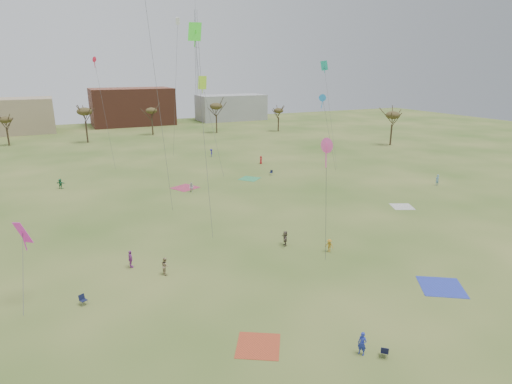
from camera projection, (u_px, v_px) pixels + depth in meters
name	position (u px, v px, depth m)	size (l,w,h in m)	color
ground	(314.00, 286.00, 37.51)	(260.00, 260.00, 0.00)	#30541A
flyer_near_right	(362.00, 344.00, 28.37)	(0.60, 0.40, 1.66)	#212E98
spectator_fore_b	(165.00, 266.00, 39.45)	(0.81, 0.63, 1.67)	tan
spectator_fore_c	(285.00, 238.00, 45.83)	(1.55, 0.49, 1.67)	brown
flyer_mid_b	(329.00, 245.00, 44.31)	(0.91, 0.52, 1.41)	#B48221
flyer_mid_c	(437.00, 180.00, 69.27)	(0.67, 0.44, 1.83)	#6FA0BA
spectator_mid_d	(131.00, 259.00, 40.75)	(1.02, 0.43, 1.75)	#A344A5
spectator_mid_e	(192.00, 187.00, 65.51)	(0.74, 0.57, 1.52)	silver
flyer_far_a	(60.00, 184.00, 67.42)	(1.50, 0.48, 1.62)	#28794A
flyer_far_b	(261.00, 160.00, 84.76)	(0.78, 0.51, 1.60)	#AF1E24
flyer_far_c	(211.00, 153.00, 91.53)	(1.08, 0.62, 1.68)	navy
blanket_red	(258.00, 346.00, 29.44)	(2.98, 2.98, 0.03)	#B64224
blanket_blue	(441.00, 287.00, 37.32)	(3.63, 3.63, 0.03)	#2A3CB7
blanket_cream	(402.00, 207.00, 58.82)	(2.81, 2.81, 0.03)	beige
blanket_plum	(185.00, 188.00, 68.07)	(3.58, 3.58, 0.03)	#A93452
blanket_olive	(250.00, 179.00, 73.56)	(3.15, 3.15, 0.03)	#369658
camp_chair_left	(83.00, 302.00, 34.46)	(0.70, 0.71, 0.87)	#131734
camp_chair_center	(384.00, 354.00, 28.25)	(0.74, 0.74, 0.87)	#121433
camp_chair_right	(271.00, 174.00, 76.11)	(0.73, 0.72, 0.87)	#121733
kites_aloft	(178.00, 43.00, 55.93)	(57.40, 67.33, 27.79)	red
tree_line	(128.00, 117.00, 102.93)	(117.44, 49.32, 8.91)	#3A2B1E
building_brick	(132.00, 106.00, 141.90)	(26.00, 16.00, 12.00)	brown
building_grey	(231.00, 107.00, 154.94)	(24.00, 12.00, 9.00)	gray
radio_tower	(197.00, 66.00, 152.74)	(1.51, 1.72, 41.00)	#9EA3A8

